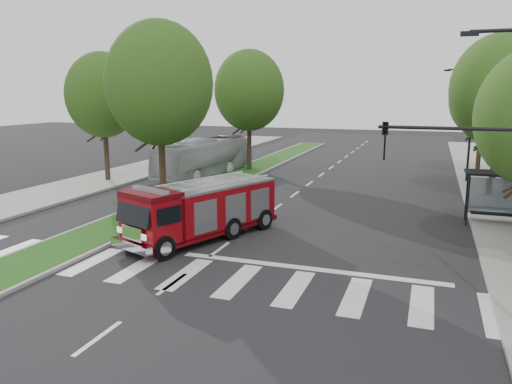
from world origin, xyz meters
TOP-DOWN VIEW (x-y plane):
  - ground at (0.00, 0.00)m, footprint 140.00×140.00m
  - sidewalk_left at (-14.50, 10.00)m, footprint 5.00×80.00m
  - median at (-6.00, 18.00)m, footprint 3.00×50.00m
  - bus_shelter at (11.20, 8.15)m, footprint 3.20×1.60m
  - tree_right_mid at (11.50, 14.00)m, footprint 5.60×5.60m
  - tree_right_far at (11.50, 24.00)m, footprint 5.00×5.00m
  - tree_median_near at (-6.00, 6.00)m, footprint 5.80×5.80m
  - tree_median_far at (-6.00, 20.00)m, footprint 5.60×5.60m
  - tree_left_mid at (-14.00, 12.00)m, footprint 5.20×5.20m
  - streetlight_right_near at (9.61, -3.50)m, footprint 4.08×0.22m
  - streetlight_right_far at (10.35, 20.00)m, footprint 2.11×0.20m
  - fire_engine at (-1.33, 1.22)m, footprint 5.02×7.98m
  - city_bus at (-8.50, 16.59)m, footprint 3.76×10.66m

SIDE VIEW (x-z plane):
  - ground at x=0.00m, z-range 0.00..0.00m
  - sidewalk_left at x=-14.50m, z-range 0.00..0.15m
  - median at x=-6.00m, z-range 0.00..0.16m
  - fire_engine at x=-1.33m, z-range -0.05..2.61m
  - city_bus at x=-8.50m, z-range 0.00..2.91m
  - bus_shelter at x=11.20m, z-range 0.73..3.34m
  - streetlight_right_far at x=10.35m, z-range 0.48..8.48m
  - streetlight_right_near at x=9.61m, z-range 0.67..8.67m
  - tree_right_far at x=11.50m, z-range 1.47..10.20m
  - tree_left_mid at x=-14.00m, z-range 1.58..10.74m
  - tree_right_mid at x=11.50m, z-range 1.63..11.35m
  - tree_median_far at x=-6.00m, z-range 1.63..11.35m
  - tree_median_near at x=-6.00m, z-range 1.73..11.89m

